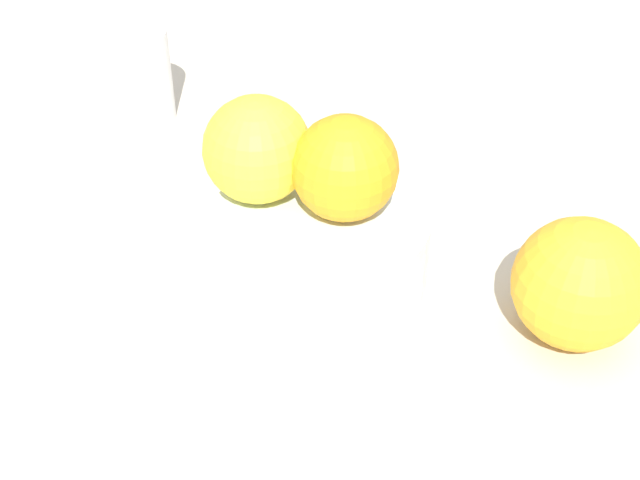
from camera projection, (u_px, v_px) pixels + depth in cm
name	position (u px, v px, depth cm)	size (l,w,h in cm)	color
ground_plane	(320.00, 287.00, 62.45)	(110.00, 110.00, 2.00)	#BCB29E
fruit_bowl	(320.00, 248.00, 60.33)	(14.14, 14.14, 5.09)	silver
orange_in_bowl_0	(346.00, 172.00, 56.53)	(6.71, 6.71, 6.71)	orange
orange_in_bowl_1	(257.00, 149.00, 58.28)	(6.96, 6.96, 6.96)	yellow
orange_loose_0	(580.00, 284.00, 54.99)	(8.12, 8.12, 8.12)	#F9A823
ceramic_cup	(133.00, 75.00, 75.79)	(6.34, 6.34, 7.82)	white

